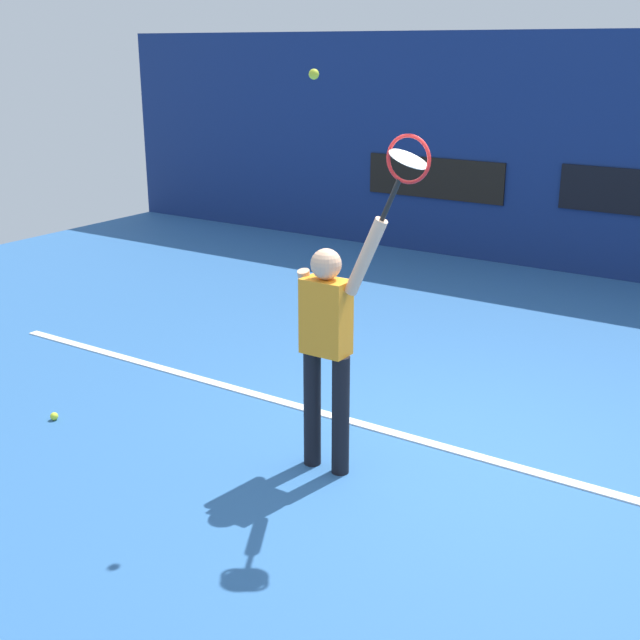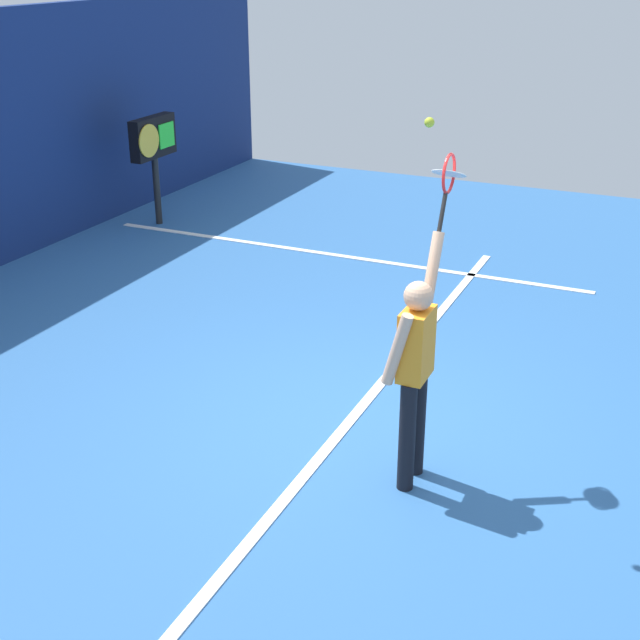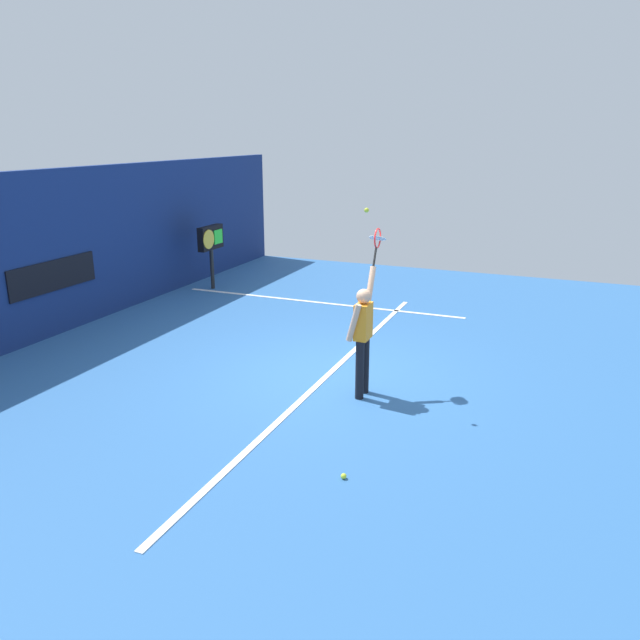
# 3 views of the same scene
# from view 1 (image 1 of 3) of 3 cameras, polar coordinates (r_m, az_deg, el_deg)

# --- Properties ---
(ground_plane) EXTENTS (18.00, 18.00, 0.00)m
(ground_plane) POSITION_cam_1_polar(r_m,az_deg,el_deg) (6.68, 8.23, -8.84)
(ground_plane) COLOR #2D609E
(sponsor_banner_portside) EXTENTS (2.20, 0.03, 0.60)m
(sponsor_banner_portside) POSITION_cam_1_polar(r_m,az_deg,el_deg) (12.69, 7.84, 9.59)
(sponsor_banner_portside) COLOR black
(court_baseline) EXTENTS (10.00, 0.10, 0.01)m
(court_baseline) POSITION_cam_1_polar(r_m,az_deg,el_deg) (6.73, 8.46, -8.60)
(court_baseline) COLOR white
(court_baseline) RESTS_ON ground_plane
(tennis_player) EXTENTS (0.72, 0.31, 1.96)m
(tennis_player) POSITION_cam_1_polar(r_m,az_deg,el_deg) (5.96, 0.49, -1.47)
(tennis_player) COLOR black
(tennis_player) RESTS_ON ground_plane
(tennis_racket) EXTENTS (0.41, 0.27, 0.62)m
(tennis_racket) POSITION_cam_1_polar(r_m,az_deg,el_deg) (5.36, 5.92, 10.57)
(tennis_racket) COLOR black
(tennis_ball) EXTENTS (0.07, 0.07, 0.07)m
(tennis_ball) POSITION_cam_1_polar(r_m,az_deg,el_deg) (5.63, -0.42, 16.46)
(tennis_ball) COLOR #CCE033
(spare_ball) EXTENTS (0.07, 0.07, 0.07)m
(spare_ball) POSITION_cam_1_polar(r_m,az_deg,el_deg) (7.46, -17.72, -6.29)
(spare_ball) COLOR #CCE033
(spare_ball) RESTS_ON ground_plane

